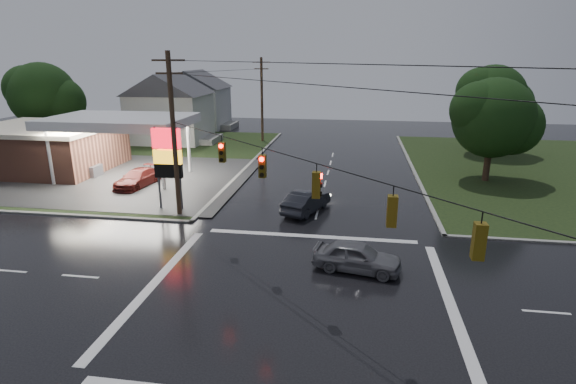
# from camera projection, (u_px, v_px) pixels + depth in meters

# --- Properties ---
(ground) EXTENTS (120.00, 120.00, 0.00)m
(ground) POSITION_uv_depth(u_px,v_px,m) (296.00, 293.00, 21.08)
(ground) COLOR black
(ground) RESTS_ON ground
(grass_nw) EXTENTS (36.00, 36.00, 0.08)m
(grass_nw) POSITION_uv_depth(u_px,v_px,m) (94.00, 156.00, 49.39)
(grass_nw) COLOR black
(grass_nw) RESTS_ON ground
(gas_station) EXTENTS (26.20, 18.00, 5.60)m
(gas_station) POSITION_uv_depth(u_px,v_px,m) (56.00, 145.00, 42.66)
(gas_station) COLOR #2D2D2D
(gas_station) RESTS_ON ground
(pylon_sign) EXTENTS (2.00, 0.35, 6.00)m
(pylon_sign) POSITION_uv_depth(u_px,v_px,m) (167.00, 155.00, 31.35)
(pylon_sign) COLOR #59595E
(pylon_sign) RESTS_ON ground
(utility_pole_nw) EXTENTS (2.20, 0.32, 11.00)m
(utility_pole_nw) POSITION_uv_depth(u_px,v_px,m) (174.00, 134.00, 29.76)
(utility_pole_nw) COLOR #382619
(utility_pole_nw) RESTS_ON ground
(utility_pole_n) EXTENTS (2.20, 0.32, 10.50)m
(utility_pole_n) POSITION_uv_depth(u_px,v_px,m) (262.00, 99.00, 56.79)
(utility_pole_n) COLOR #382619
(utility_pole_n) RESTS_ON ground
(traffic_signals) EXTENTS (26.87, 26.87, 1.47)m
(traffic_signals) POSITION_uv_depth(u_px,v_px,m) (297.00, 158.00, 19.17)
(traffic_signals) COLOR black
(traffic_signals) RESTS_ON ground
(house_near) EXTENTS (11.05, 8.48, 8.60)m
(house_near) POSITION_uv_depth(u_px,v_px,m) (170.00, 107.00, 56.85)
(house_near) COLOR silver
(house_near) RESTS_ON ground
(house_far) EXTENTS (11.05, 8.48, 8.60)m
(house_far) POSITION_uv_depth(u_px,v_px,m) (195.00, 99.00, 68.34)
(house_far) COLOR silver
(house_far) RESTS_ON ground
(tree_nw_behind) EXTENTS (8.93, 7.60, 10.00)m
(tree_nw_behind) POSITION_uv_depth(u_px,v_px,m) (44.00, 96.00, 52.51)
(tree_nw_behind) COLOR black
(tree_nw_behind) RESTS_ON ground
(tree_ne_near) EXTENTS (7.99, 6.80, 8.98)m
(tree_ne_near) POSITION_uv_depth(u_px,v_px,m) (495.00, 118.00, 38.22)
(tree_ne_near) COLOR black
(tree_ne_near) RESTS_ON ground
(tree_ne_far) EXTENTS (8.46, 7.20, 9.80)m
(tree_ne_far) POSITION_uv_depth(u_px,v_px,m) (493.00, 99.00, 48.96)
(tree_ne_far) COLOR black
(tree_ne_far) RESTS_ON ground
(car_north) EXTENTS (3.26, 5.09, 1.58)m
(car_north) POSITION_uv_depth(u_px,v_px,m) (306.00, 201.00, 31.86)
(car_north) COLOR black
(car_north) RESTS_ON ground
(car_crossing) EXTENTS (4.81, 2.65, 1.55)m
(car_crossing) POSITION_uv_depth(u_px,v_px,m) (357.00, 256.00, 23.10)
(car_crossing) COLOR slate
(car_crossing) RESTS_ON ground
(car_pump) EXTENTS (2.80, 5.32, 1.47)m
(car_pump) POSITION_uv_depth(u_px,v_px,m) (138.00, 178.00, 37.98)
(car_pump) COLOR #571714
(car_pump) RESTS_ON ground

